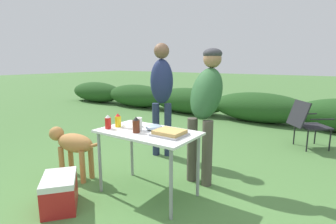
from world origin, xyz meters
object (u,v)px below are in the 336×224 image
(folding_table, at_px, (148,138))
(standing_person_with_beanie, at_px, (206,101))
(plate_stack, at_px, (133,126))
(camp_chair_green_behind_table, at_px, (307,122))
(cooler_box, at_px, (60,192))
(ketchup_bottle, at_px, (108,122))
(food_tray, at_px, (170,133))
(mixing_bowl, at_px, (154,127))
(standing_person_in_red_jacket, at_px, (162,89))
(mustard_bottle, at_px, (118,120))
(paper_cup_stack, at_px, (139,124))
(bbq_sauce_bottle, at_px, (136,125))
(dog, at_px, (72,144))

(folding_table, height_order, standing_person_with_beanie, standing_person_with_beanie)
(plate_stack, relative_size, standing_person_with_beanie, 0.14)
(plate_stack, relative_size, camp_chair_green_behind_table, 0.28)
(plate_stack, bearing_deg, folding_table, -9.79)
(folding_table, bearing_deg, cooler_box, -127.73)
(plate_stack, distance_m, ketchup_bottle, 0.28)
(food_tray, height_order, camp_chair_green_behind_table, camp_chair_green_behind_table)
(mixing_bowl, bearing_deg, ketchup_bottle, -151.40)
(standing_person_in_red_jacket, bearing_deg, ketchup_bottle, -107.44)
(plate_stack, height_order, mustard_bottle, mustard_bottle)
(folding_table, relative_size, food_tray, 3.34)
(mixing_bowl, distance_m, paper_cup_stack, 0.17)
(ketchup_bottle, distance_m, standing_person_in_red_jacket, 1.32)
(mixing_bowl, height_order, standing_person_in_red_jacket, standing_person_in_red_jacket)
(bbq_sauce_bottle, height_order, standing_person_in_red_jacket, standing_person_in_red_jacket)
(plate_stack, bearing_deg, camp_chair_green_behind_table, 61.46)
(ketchup_bottle, bearing_deg, cooler_box, -102.76)
(plate_stack, distance_m, cooler_box, 1.03)
(plate_stack, distance_m, dog, 0.91)
(mustard_bottle, distance_m, dog, 0.79)
(ketchup_bottle, distance_m, bbq_sauce_bottle, 0.38)
(bbq_sauce_bottle, xyz_separation_m, camp_chair_green_behind_table, (1.32, 2.94, -0.35))
(paper_cup_stack, bearing_deg, standing_person_with_beanie, 57.14)
(plate_stack, relative_size, ketchup_bottle, 1.45)
(paper_cup_stack, height_order, cooler_box, paper_cup_stack)
(folding_table, bearing_deg, plate_stack, 170.21)
(bbq_sauce_bottle, xyz_separation_m, dog, (-1.01, -0.09, -0.38))
(folding_table, relative_size, plate_stack, 4.66)
(paper_cup_stack, relative_size, dog, 0.16)
(mixing_bowl, bearing_deg, mustard_bottle, -163.37)
(ketchup_bottle, bearing_deg, food_tray, 12.78)
(food_tray, bearing_deg, camp_chair_green_behind_table, 71.20)
(mixing_bowl, distance_m, ketchup_bottle, 0.53)
(plate_stack, bearing_deg, food_tray, -4.33)
(ketchup_bottle, height_order, cooler_box, ketchup_bottle)
(plate_stack, height_order, cooler_box, plate_stack)
(mustard_bottle, height_order, ketchup_bottle, same)
(cooler_box, bearing_deg, paper_cup_stack, 96.80)
(food_tray, xyz_separation_m, mustard_bottle, (-0.70, -0.04, 0.05))
(paper_cup_stack, bearing_deg, cooler_box, -122.85)
(mixing_bowl, xyz_separation_m, camp_chair_green_behind_table, (1.24, 2.74, -0.30))
(folding_table, distance_m, bbq_sauce_bottle, 0.21)
(plate_stack, distance_m, bbq_sauce_bottle, 0.26)
(plate_stack, xyz_separation_m, ketchup_bottle, (-0.18, -0.21, 0.07))
(folding_table, height_order, cooler_box, folding_table)
(mixing_bowl, bearing_deg, cooler_box, -125.50)
(ketchup_bottle, height_order, camp_chair_green_behind_table, ketchup_bottle)
(camp_chair_green_behind_table, bearing_deg, standing_person_in_red_jacket, -85.83)
(folding_table, xyz_separation_m, mixing_bowl, (0.02, 0.09, 0.11))
(food_tray, xyz_separation_m, bbq_sauce_bottle, (-0.36, -0.11, 0.06))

